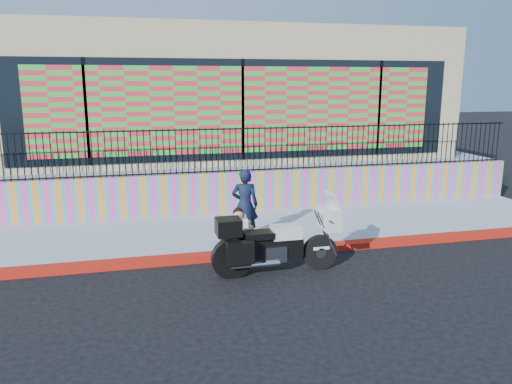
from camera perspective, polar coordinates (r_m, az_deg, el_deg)
name	(u,v)px	position (r m, az deg, el deg)	size (l,w,h in m)	color
ground	(284,254)	(10.83, 3.22, -7.08)	(90.00, 90.00, 0.00)	black
red_curb	(284,251)	(10.81, 3.23, -6.71)	(16.00, 0.30, 0.15)	#A2240B
sidewalk	(265,229)	(12.32, 0.99, -4.27)	(16.00, 3.00, 0.15)	#979FB5
mural_wall	(250,191)	(13.67, -0.70, 0.11)	(16.00, 0.20, 1.10)	#FA41AE
metal_fence	(250,149)	(13.47, -0.71, 4.90)	(15.80, 0.04, 1.20)	black
elevated_platform	(219,165)	(18.60, -4.25, 3.15)	(16.00, 10.00, 1.25)	#979FB5
storefront_building	(219,93)	(18.15, -4.27, 11.24)	(14.00, 8.06, 4.00)	tan
police_motorcycle	(274,241)	(9.59, 2.12, -5.64)	(2.46, 0.81, 1.53)	black
police_officer	(245,205)	(11.05, -1.28, -1.48)	(0.59, 0.39, 1.62)	black
seated_man	(240,239)	(10.34, -1.89, -5.41)	(0.54, 0.71, 1.06)	navy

